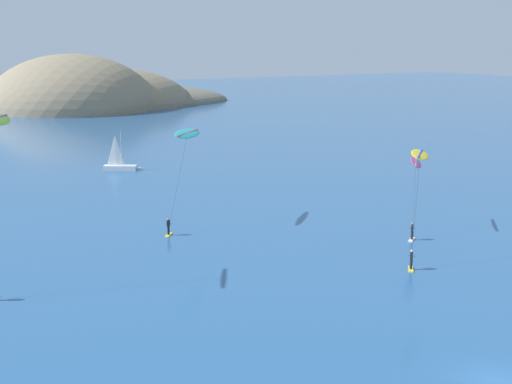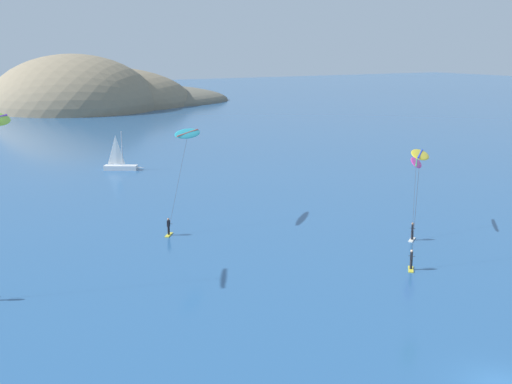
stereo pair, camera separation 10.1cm
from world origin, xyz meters
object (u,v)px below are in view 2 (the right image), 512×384
object	(u,v)px
kitesurfer_cyan	(187,139)
kitesurfer_magenta	(416,169)
kitesurfer_yellow	(419,164)
sailboat_near	(123,166)

from	to	relation	value
kitesurfer_cyan	kitesurfer_magenta	bearing A→B (deg)	-36.51
kitesurfer_magenta	kitesurfer_yellow	distance (m)	9.96
kitesurfer_magenta	kitesurfer_cyan	bearing A→B (deg)	143.49
kitesurfer_magenta	kitesurfer_cyan	world-z (taller)	kitesurfer_cyan
kitesurfer_yellow	kitesurfer_cyan	world-z (taller)	kitesurfer_cyan
sailboat_near	kitesurfer_yellow	distance (m)	52.73
kitesurfer_yellow	kitesurfer_cyan	bearing A→B (deg)	119.65
sailboat_near	kitesurfer_magenta	distance (m)	47.17
kitesurfer_yellow	kitesurfer_cyan	size ratio (longest dim) A/B	0.98
kitesurfer_yellow	kitesurfer_cyan	xyz separation A→B (m)	(-11.80, 20.73, 0.32)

